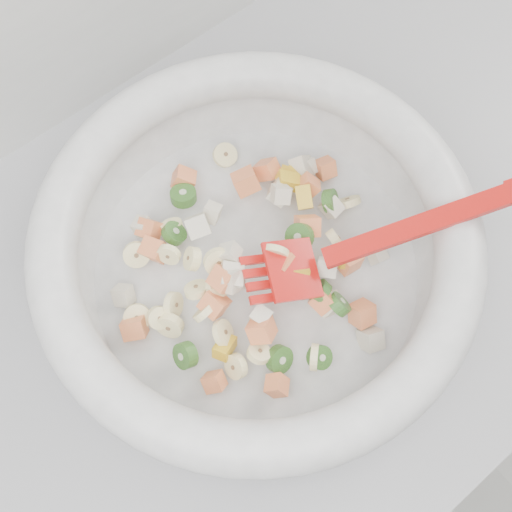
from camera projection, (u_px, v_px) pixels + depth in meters
counter at (233, 383)px, 1.07m from camera, size 2.00×0.60×0.90m
mixing_bowl at (256, 250)px, 0.61m from camera, size 0.42×0.42×0.14m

